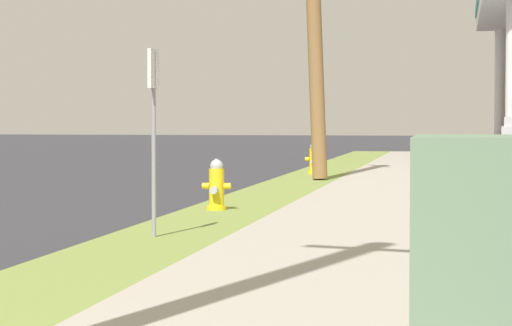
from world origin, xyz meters
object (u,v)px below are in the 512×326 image
utility_cabinet (478,319)px  fire_hydrant_second (216,188)px  fire_hydrant_third (314,160)px  street_sign_post (154,103)px

utility_cabinet → fire_hydrant_second: bearing=106.6°
fire_hydrant_third → street_sign_post: size_ratio=0.35×
fire_hydrant_third → utility_cabinet: size_ratio=0.57×
street_sign_post → utility_cabinet: bearing=-66.9°
fire_hydrant_second → fire_hydrant_third: size_ratio=1.00×
fire_hydrant_second → utility_cabinet: (3.57, -11.93, 0.28)m
fire_hydrant_second → utility_cabinet: bearing=-73.4°
fire_hydrant_third → utility_cabinet: utility_cabinet is taller
fire_hydrant_second → street_sign_post: 3.93m
fire_hydrant_third → utility_cabinet: bearing=-81.2°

